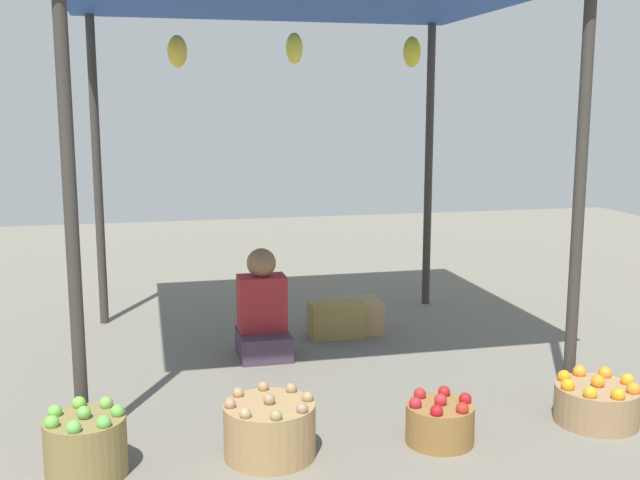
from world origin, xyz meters
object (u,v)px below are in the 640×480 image
at_px(wooden_crate_near_vendor, 355,316).
at_px(wooden_crate_stacked_rear, 336,319).
at_px(vendor_person, 262,315).
at_px(basket_red_apples, 440,422).
at_px(basket_potatoes, 270,429).
at_px(basket_oranges, 597,403).
at_px(basket_green_apples, 86,445).

relative_size(wooden_crate_near_vendor, wooden_crate_stacked_rear, 0.95).
distance_m(vendor_person, wooden_crate_near_vendor, 0.91).
xyz_separation_m(vendor_person, basket_red_apples, (0.69, -1.67, -0.18)).
height_order(vendor_person, basket_red_apples, vendor_person).
xyz_separation_m(wooden_crate_near_vendor, wooden_crate_stacked_rear, (-0.17, -0.07, 0.01)).
distance_m(basket_potatoes, wooden_crate_near_vendor, 2.25).
bearing_deg(vendor_person, basket_oranges, -44.38).
distance_m(vendor_person, wooden_crate_stacked_rear, 0.72).
distance_m(basket_red_apples, wooden_crate_stacked_rear, 1.99).
bearing_deg(basket_red_apples, wooden_crate_near_vendor, 86.89).
xyz_separation_m(basket_green_apples, wooden_crate_near_vendor, (1.92, 2.01, -0.02)).
height_order(vendor_person, basket_oranges, vendor_person).
bearing_deg(basket_potatoes, vendor_person, 82.35).
bearing_deg(wooden_crate_near_vendor, basket_potatoes, -116.93).
bearing_deg(wooden_crate_near_vendor, basket_oranges, -66.97).
xyz_separation_m(vendor_person, basket_potatoes, (-0.22, -1.62, -0.15)).
height_order(wooden_crate_near_vendor, wooden_crate_stacked_rear, wooden_crate_stacked_rear).
height_order(basket_red_apples, wooden_crate_stacked_rear, wooden_crate_stacked_rear).
relative_size(basket_potatoes, basket_red_apples, 1.30).
bearing_deg(vendor_person, basket_potatoes, -97.65).
bearing_deg(basket_green_apples, basket_oranges, 0.10).
distance_m(vendor_person, basket_oranges, 2.33).
height_order(basket_red_apples, wooden_crate_near_vendor, basket_red_apples).
xyz_separation_m(vendor_person, basket_oranges, (1.66, -1.62, -0.18)).
xyz_separation_m(basket_potatoes, wooden_crate_near_vendor, (1.02, 2.01, -0.01)).
distance_m(wooden_crate_near_vendor, wooden_crate_stacked_rear, 0.19).
relative_size(basket_green_apples, basket_red_apples, 1.08).
bearing_deg(vendor_person, basket_red_apples, -67.51).
height_order(basket_green_apples, basket_potatoes, basket_green_apples).
xyz_separation_m(basket_potatoes, basket_red_apples, (0.91, -0.05, -0.03)).
distance_m(basket_green_apples, wooden_crate_stacked_rear, 2.61).
distance_m(vendor_person, basket_green_apples, 1.98).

